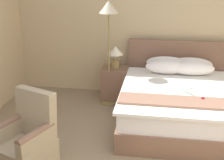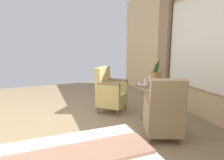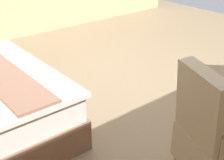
# 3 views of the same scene
# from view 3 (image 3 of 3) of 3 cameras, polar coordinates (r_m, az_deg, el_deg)

# --- Properties ---
(ground_plane) EXTENTS (8.09, 8.09, 0.00)m
(ground_plane) POSITION_cam_3_polar(r_m,az_deg,el_deg) (3.93, 4.26, -1.38)
(ground_plane) COLOR #8F785A
(armchair_by_window) EXTENTS (0.70, 0.73, 0.98)m
(armchair_by_window) POSITION_cam_3_polar(r_m,az_deg,el_deg) (2.51, 18.78, -9.80)
(armchair_by_window) COLOR brown
(armchair_by_window) RESTS_ON ground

